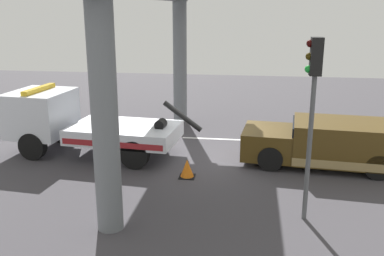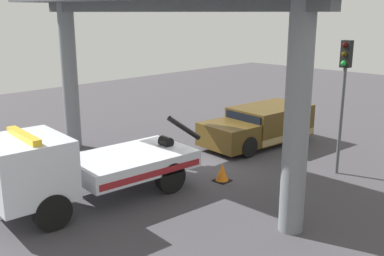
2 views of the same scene
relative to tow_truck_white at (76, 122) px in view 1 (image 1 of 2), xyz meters
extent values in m
cube|color=#423F44|center=(-4.93, 0.07, -1.25)|extent=(60.00, 40.00, 0.10)
cube|color=silver|center=(-10.93, -2.48, -1.20)|extent=(2.60, 0.16, 0.01)
cube|color=silver|center=(-4.93, -2.48, -1.20)|extent=(2.60, 0.16, 0.01)
cube|color=silver|center=(1.07, -2.48, -1.20)|extent=(2.60, 0.16, 0.01)
cube|color=silver|center=(-1.92, 0.18, -0.28)|extent=(4.05, 2.75, 0.55)
cube|color=silver|center=(1.39, -0.13, 0.27)|extent=(2.25, 2.49, 1.65)
cube|color=black|center=(2.00, -0.19, 0.64)|extent=(0.27, 2.20, 0.66)
cube|color=maroon|center=(-1.81, 1.38, -0.36)|extent=(3.63, 0.36, 0.20)
cylinder|color=black|center=(-4.10, 0.38, 0.46)|extent=(1.42, 0.31, 1.07)
cylinder|color=black|center=(-3.30, 0.31, 0.12)|extent=(0.40, 0.48, 0.36)
cube|color=yellow|center=(1.39, -0.13, 1.18)|extent=(0.42, 1.93, 0.16)
cylinder|color=black|center=(1.29, 0.92, -0.70)|extent=(1.03, 0.41, 1.00)
cylinder|color=black|center=(1.10, -1.15, -0.70)|extent=(1.03, 0.41, 1.00)
cylinder|color=black|center=(-2.59, 1.29, -0.70)|extent=(1.03, 0.41, 1.00)
cylinder|color=black|center=(-2.78, -0.78, -0.70)|extent=(1.03, 0.41, 1.00)
cube|color=#4C3814|center=(-9.68, 0.13, -0.30)|extent=(3.65, 2.51, 1.35)
cube|color=#4C3814|center=(-7.10, -0.11, -0.50)|extent=(1.92, 2.26, 0.95)
cube|color=black|center=(-7.94, -0.03, 0.00)|extent=(0.24, 1.93, 0.59)
cube|color=#9E8451|center=(-9.68, 0.13, -0.79)|extent=(3.67, 2.53, 0.28)
cylinder|color=black|center=(-7.16, 0.86, -0.78)|extent=(0.86, 0.36, 0.84)
cylinder|color=black|center=(-7.33, -1.05, -0.78)|extent=(0.86, 0.36, 0.84)
cylinder|color=black|center=(-10.53, 1.18, -0.78)|extent=(0.86, 0.36, 0.84)
cylinder|color=black|center=(-10.71, -0.73, -0.78)|extent=(0.86, 0.36, 0.84)
cylinder|color=slate|center=(-3.07, 5.41, 1.76)|extent=(0.64, 0.64, 5.93)
cylinder|color=slate|center=(-3.07, -5.26, 1.76)|extent=(0.64, 0.64, 5.93)
cylinder|color=#515456|center=(-7.93, 4.23, 0.68)|extent=(0.12, 0.12, 3.76)
cube|color=black|center=(-7.93, 4.23, 3.01)|extent=(0.28, 0.32, 0.90)
sphere|color=#360605|center=(-7.77, 4.23, 3.31)|extent=(0.18, 0.18, 0.18)
sphere|color=#3A2D06|center=(-7.77, 4.23, 3.01)|extent=(0.18, 0.18, 0.18)
sphere|color=green|center=(-7.77, 4.23, 2.71)|extent=(0.18, 0.18, 0.18)
cone|color=orange|center=(-4.47, 1.83, -0.90)|extent=(0.46, 0.46, 0.60)
cube|color=black|center=(-4.47, 1.83, -1.19)|extent=(0.51, 0.51, 0.03)
camera|label=1|loc=(-6.45, 14.84, 4.17)|focal=40.62mm
camera|label=2|loc=(6.40, 11.07, 4.36)|focal=41.73mm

